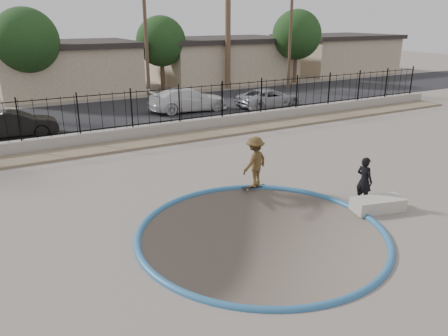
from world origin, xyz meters
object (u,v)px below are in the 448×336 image
(skater, at_px, (255,165))
(car_c, at_px, (188,99))
(skateboard, at_px, (254,187))
(car_d, at_px, (269,98))
(concrete_ledge, at_px, (378,204))
(videographer, at_px, (364,181))
(car_b, at_px, (15,124))

(skater, relative_size, car_c, 0.35)
(skateboard, distance_m, car_d, 14.37)
(skater, distance_m, concrete_ledge, 4.20)
(skater, distance_m, car_c, 13.56)
(videographer, height_order, car_c, videographer)
(skateboard, xyz_separation_m, car_b, (-6.61, 11.50, 0.62))
(videographer, relative_size, car_b, 0.39)
(skateboard, bearing_deg, videographer, -40.58)
(concrete_ledge, distance_m, car_b, 17.40)
(car_b, relative_size, car_c, 0.78)
(car_c, xyz_separation_m, car_d, (5.09, -1.60, -0.11))
(videographer, distance_m, car_d, 15.56)
(skater, distance_m, car_d, 14.36)
(skater, xyz_separation_m, car_b, (-6.61, 11.50, -0.20))
(skater, bearing_deg, videographer, 109.77)
(videographer, relative_size, concrete_ledge, 0.97)
(skateboard, relative_size, car_d, 0.20)
(skater, height_order, skateboard, skater)
(videographer, bearing_deg, skater, 33.68)
(car_b, relative_size, car_d, 0.88)
(skateboard, height_order, car_d, car_d)
(concrete_ledge, relative_size, car_c, 0.32)
(skateboard, distance_m, car_b, 13.28)
(concrete_ledge, relative_size, car_b, 0.41)
(concrete_ledge, xyz_separation_m, car_d, (6.23, 14.90, 0.46))
(concrete_ledge, relative_size, car_d, 0.36)
(videographer, relative_size, car_c, 0.31)
(skater, bearing_deg, concrete_ledge, 103.96)
(videographer, bearing_deg, concrete_ledge, 173.07)
(skater, height_order, videographer, skater)
(car_b, bearing_deg, skater, -146.40)
(concrete_ledge, height_order, car_d, car_d)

